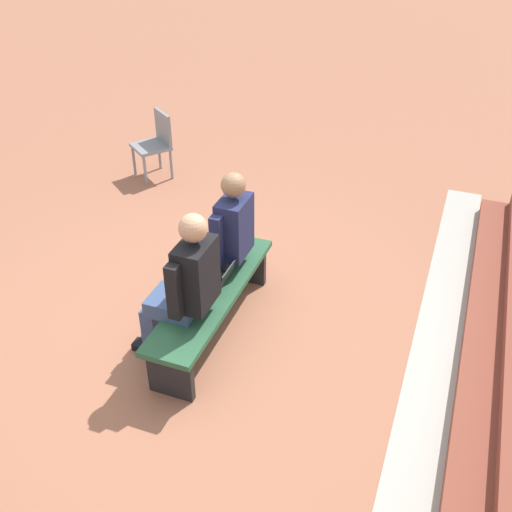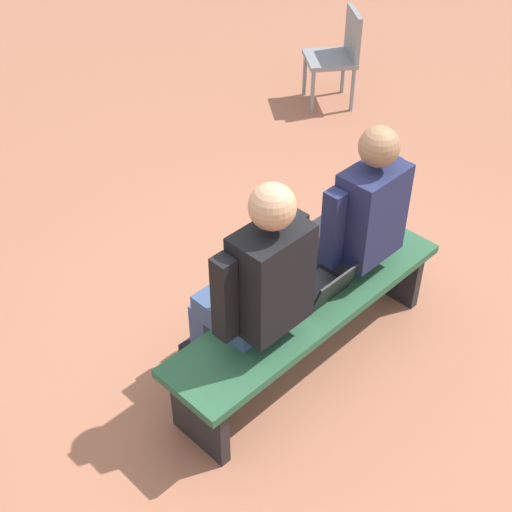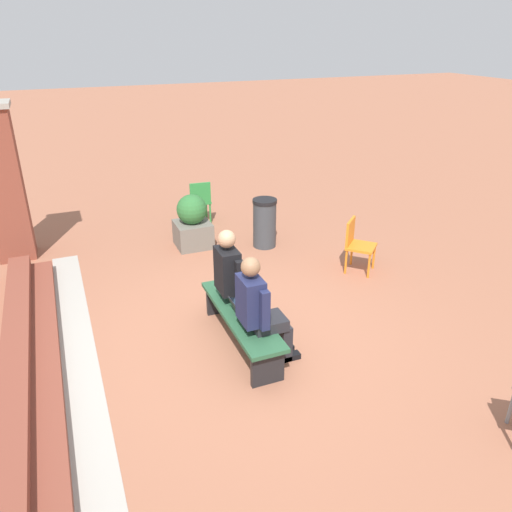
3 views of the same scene
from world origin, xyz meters
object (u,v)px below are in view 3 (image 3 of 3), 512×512
person_adult (236,278)px  litter_bin (265,223)px  bench (241,319)px  person_student (260,308)px  planter (192,223)px  plastic_chair_mid_courtyard (357,242)px  laptop (243,312)px  plastic_chair_far_right (200,199)px

person_adult → litter_bin: (2.31, -1.37, -0.30)m
person_adult → bench: bearing=168.6°
person_student → litter_bin: bearing=-24.1°
person_student → planter: 3.56m
bench → planter: (3.12, -0.28, 0.08)m
plastic_chair_mid_courtyard → person_adult: bearing=110.8°
laptop → litter_bin: litter_bin is taller
plastic_chair_far_right → person_student: bearing=171.9°
bench → person_adult: 0.51m
bench → person_student: 0.56m
plastic_chair_mid_courtyard → litter_bin: litter_bin is taller
person_student → plastic_chair_mid_courtyard: 2.85m
bench → litter_bin: bearing=-28.5°
person_student → plastic_chair_mid_courtyard: bearing=-54.7°
planter → laptop: bearing=174.8°
plastic_chair_mid_courtyard → litter_bin: 1.72m
bench → laptop: bearing=172.0°
laptop → plastic_chair_mid_courtyard: bearing=-61.4°
bench → plastic_chair_mid_courtyard: plastic_chair_mid_courtyard is taller
plastic_chair_far_right → planter: (-1.07, 0.44, -0.04)m
bench → person_adult: bearing=-11.4°
laptop → plastic_chair_far_right: plastic_chair_far_right is taller
plastic_chair_mid_courtyard → litter_bin: (1.43, 0.95, -0.05)m
person_student → person_adult: 0.76m
person_student → planter: bearing=-3.4°
person_student → laptop: size_ratio=4.22×
plastic_chair_far_right → planter: 1.15m
person_adult → plastic_chair_mid_courtyard: person_adult is taller
person_adult → litter_bin: person_adult is taller
bench → plastic_chair_mid_courtyard: (1.22, -2.39, 0.13)m
person_student → person_adult: size_ratio=0.98×
person_student → person_adult: (0.76, -0.00, 0.01)m
bench → laptop: 0.17m
person_adult → person_student: bearing=179.9°
laptop → plastic_chair_far_right: bearing=-9.7°
person_adult → plastic_chair_far_right: 3.91m
plastic_chair_mid_courtyard → bench: bearing=117.1°
plastic_chair_mid_courtyard → planter: bearing=47.9°
bench → planter: bearing=-5.1°
person_adult → plastic_chair_mid_courtyard: size_ratio=1.64×
plastic_chair_far_right → person_adult: bearing=170.4°
plastic_chair_far_right → bench: bearing=170.2°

